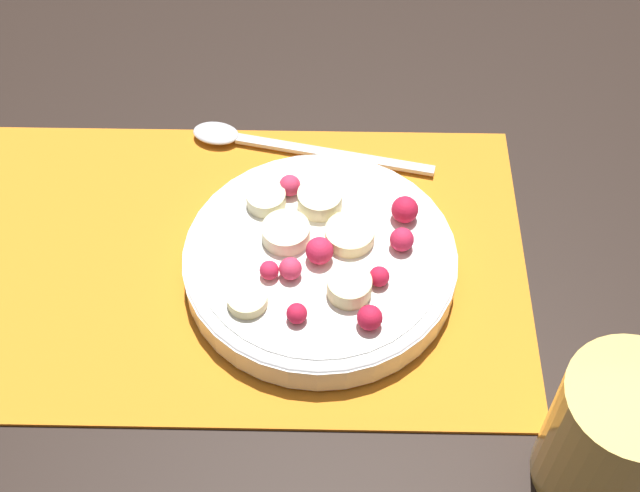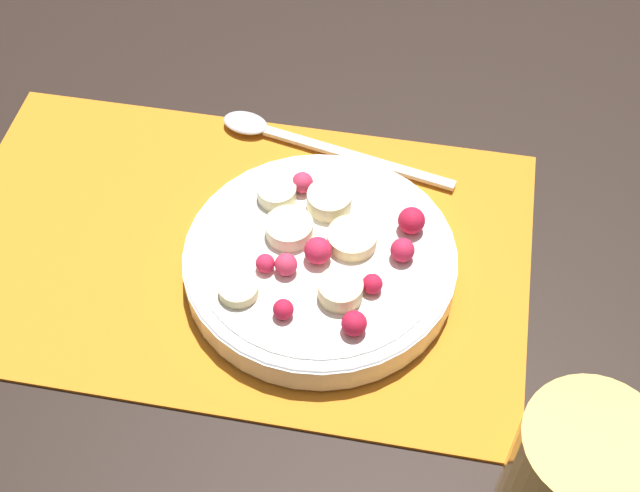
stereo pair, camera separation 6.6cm
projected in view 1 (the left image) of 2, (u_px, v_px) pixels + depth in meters
name	position (u px, v px, depth m)	size (l,w,h in m)	color
ground_plane	(232.00, 262.00, 0.70)	(3.00, 3.00, 0.00)	black
placemat	(232.00, 260.00, 0.70)	(0.46, 0.29, 0.01)	orange
fruit_bowl	(320.00, 259.00, 0.68)	(0.21, 0.21, 0.05)	white
spoon	(265.00, 142.00, 0.77)	(0.21, 0.06, 0.01)	silver
drinking_glass	(614.00, 437.00, 0.55)	(0.08, 0.08, 0.11)	#F4CC66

